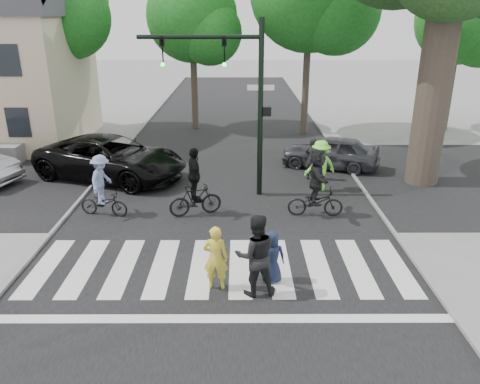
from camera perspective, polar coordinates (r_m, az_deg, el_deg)
The scene contains 20 objects.
ground at distance 11.31m, azimuth -2.55°, elevation -11.63°, with size 120.00×120.00×0.00m, color gray.
road_stem at distance 15.75m, azimuth -1.84°, elevation -1.83°, with size 10.00×70.00×0.01m, color black.
road_cross at distance 18.56m, azimuth -1.59°, elevation 1.74°, with size 70.00×10.00×0.01m, color black.
curb_left at distance 16.67m, azimuth -19.48°, elevation -1.60°, with size 0.10×70.00×0.10m, color gray.
curb_right at distance 16.38m, azimuth 16.11°, elevation -1.59°, with size 0.10×70.00×0.10m, color gray.
crosswalk at distance 11.86m, azimuth -2.42°, elevation -9.89°, with size 10.00×3.85×0.01m.
traffic_signal at distance 15.88m, azimuth -0.57°, elevation 12.97°, with size 4.45×0.29×6.00m.
bg_tree_1 at distance 26.65m, azimuth -21.75°, elevation 20.70°, with size 6.09×5.80×9.80m.
bg_tree_2 at distance 26.25m, azimuth -5.33°, elevation 20.09°, with size 5.04×4.80×8.40m.
bg_tree_4 at distance 28.23m, azimuth 25.83°, elevation 17.99°, with size 4.83×4.60×8.15m.
pedestrian_woman at distance 10.92m, azimuth -3.00°, elevation -8.03°, with size 0.58×0.38×1.60m, color gold.
pedestrian_child at distance 11.26m, azimuth 3.90°, elevation -7.91°, with size 0.64×0.42×1.32m, color #19223C.
pedestrian_adult at distance 10.63m, azimuth 1.92°, elevation -7.71°, with size 0.96×0.75×1.97m, color black.
cyclist_left at distance 15.42m, azimuth -16.42°, elevation 0.25°, with size 1.67×1.13×2.02m.
cyclist_mid at distance 14.88m, azimuth -5.52°, elevation 0.47°, with size 1.77×1.12×2.23m.
cyclist_right at distance 14.91m, azimuth 9.28°, elevation 0.64°, with size 1.78×1.66×2.22m.
car_suv at distance 18.97m, azimuth -15.45°, elevation 4.01°, with size 2.75×5.97×1.66m, color black.
car_grey at distance 20.00m, azimuth 10.94°, elevation 4.82°, with size 1.62×4.03×1.37m, color #333338.
bystander_hivis at distance 17.20m, azimuth 9.76°, elevation 3.18°, with size 1.22×0.70×1.89m, color #74FF42.
bystander_dark at distance 18.30m, azimuth 8.80°, elevation 3.98°, with size 0.62×0.40×1.69m, color black.
Camera 1 is at (0.47, -9.54, 6.05)m, focal length 35.00 mm.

